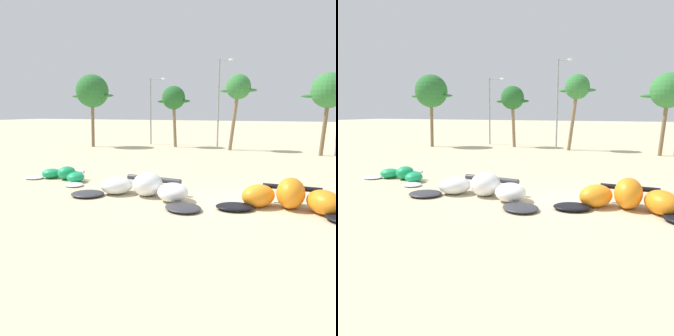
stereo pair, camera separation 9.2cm
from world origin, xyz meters
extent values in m
plane|color=beige|center=(0.00, 0.00, 0.00)|extent=(260.00, 260.00, 0.00)
ellipsoid|color=white|center=(-12.67, 0.74, 0.08)|extent=(1.28, 1.15, 0.16)
ellipsoid|color=#199E5B|center=(-11.81, 1.31, 0.30)|extent=(1.53, 1.52, 0.59)
ellipsoid|color=#199E5B|center=(-10.66, 1.34, 0.40)|extent=(1.24, 1.35, 0.80)
ellipsoid|color=#199E5B|center=(-9.64, 0.83, 0.30)|extent=(1.37, 1.45, 0.59)
ellipsoid|color=white|center=(-9.11, -0.05, 0.08)|extent=(1.52, 1.47, 0.16)
cylinder|color=white|center=(-10.58, 1.74, 0.50)|extent=(2.13, 0.65, 0.19)
cube|color=white|center=(-10.69, 1.23, 0.40)|extent=(0.85, 0.57, 0.04)
ellipsoid|color=#333338|center=(-7.09, -1.64, 0.12)|extent=(1.93, 1.79, 0.23)
ellipsoid|color=white|center=(-5.98, -0.70, 0.43)|extent=(2.15, 2.17, 0.86)
ellipsoid|color=white|center=(-4.36, -0.47, 0.58)|extent=(1.60, 1.77, 1.16)
ellipsoid|color=white|center=(-2.83, -1.03, 0.43)|extent=(2.05, 2.12, 0.86)
ellipsoid|color=#333338|center=(-1.93, -2.18, 0.12)|extent=(2.09, 2.00, 0.23)
cylinder|color=#333338|center=(-4.30, 0.10, 0.72)|extent=(3.05, 0.59, 0.28)
cube|color=#333338|center=(-4.38, -0.63, 0.58)|extent=(1.16, 0.70, 0.04)
ellipsoid|color=black|center=(0.09, -1.29, 0.13)|extent=(1.89, 1.60, 0.27)
ellipsoid|color=orange|center=(0.95, -0.47, 0.49)|extent=(1.92, 1.99, 0.99)
ellipsoid|color=orange|center=(2.27, -0.20, 0.66)|extent=(1.25, 1.66, 1.33)
ellipsoid|color=orange|center=(3.55, -0.58, 0.49)|extent=(1.86, 1.99, 0.99)
cylinder|color=black|center=(2.29, 0.37, 0.78)|extent=(2.50, 0.34, 0.23)
cube|color=black|center=(2.26, -0.36, 0.66)|extent=(0.93, 0.62, 0.04)
cylinder|color=brown|center=(-19.98, 18.09, 3.21)|extent=(0.51, 0.36, 6.42)
sphere|color=#286B2D|center=(-19.91, 18.09, 6.41)|extent=(3.74, 3.74, 3.74)
ellipsoid|color=#286B2D|center=(-21.40, 18.09, 5.85)|extent=(2.61, 0.50, 0.36)
ellipsoid|color=#286B2D|center=(-18.41, 18.09, 5.85)|extent=(2.61, 0.50, 0.36)
cylinder|color=#7F6647|center=(-11.03, 21.33, 2.83)|extent=(0.60, 0.36, 5.66)
sphere|color=#236028|center=(-11.15, 21.33, 5.65)|extent=(2.68, 2.68, 2.68)
ellipsoid|color=#236028|center=(-12.22, 21.33, 5.25)|extent=(1.87, 0.50, 0.36)
ellipsoid|color=#236028|center=(-10.08, 21.33, 5.25)|extent=(1.87, 0.50, 0.36)
cylinder|color=#7F6647|center=(-4.00, 20.42, 3.31)|extent=(1.06, 0.36, 6.63)
sphere|color=#337A38|center=(-3.64, 20.42, 6.63)|extent=(2.57, 2.57, 2.57)
ellipsoid|color=#337A38|center=(-4.67, 20.42, 6.24)|extent=(1.80, 0.50, 0.36)
ellipsoid|color=#337A38|center=(-2.62, 20.42, 6.24)|extent=(1.80, 0.50, 0.36)
cylinder|color=brown|center=(4.65, 19.09, 3.00)|extent=(0.67, 0.36, 6.01)
sphere|color=#337A38|center=(4.81, 19.09, 6.00)|extent=(3.19, 3.19, 3.19)
ellipsoid|color=#337A38|center=(3.53, 19.09, 5.52)|extent=(2.24, 0.50, 0.36)
cylinder|color=gray|center=(-14.93, 23.30, 4.07)|extent=(0.18, 0.18, 8.15)
cylinder|color=gray|center=(-14.08, 23.30, 8.00)|extent=(1.71, 0.10, 0.10)
ellipsoid|color=silver|center=(-13.22, 23.30, 8.00)|extent=(0.56, 0.24, 0.20)
cylinder|color=gray|center=(-5.86, 21.06, 4.81)|extent=(0.18, 0.18, 9.61)
cylinder|color=gray|center=(-5.25, 21.06, 9.46)|extent=(1.23, 0.10, 0.10)
ellipsoid|color=silver|center=(-4.63, 21.06, 9.46)|extent=(0.56, 0.24, 0.20)
camera|label=1|loc=(2.41, -15.00, 4.14)|focal=35.47mm
camera|label=2|loc=(2.50, -14.96, 4.14)|focal=35.47mm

